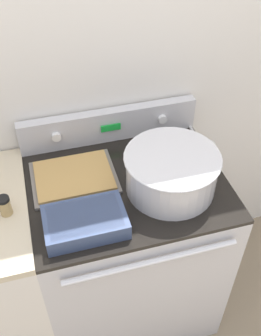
# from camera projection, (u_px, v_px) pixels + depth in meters

# --- Properties ---
(kitchen_wall) EXTENTS (8.00, 0.05, 2.50)m
(kitchen_wall) POSITION_uv_depth(u_px,v_px,m) (104.00, 71.00, 1.66)
(kitchen_wall) COLOR silver
(kitchen_wall) RESTS_ON ground_plane
(stove_range) EXTENTS (0.81, 0.68, 0.93)m
(stove_range) POSITION_uv_depth(u_px,v_px,m) (128.00, 249.00, 1.93)
(stove_range) COLOR #BCBCC1
(stove_range) RESTS_ON ground_plane
(control_panel) EXTENTS (0.81, 0.07, 0.15)m
(control_panel) POSITION_uv_depth(u_px,v_px,m) (109.00, 125.00, 1.78)
(control_panel) COLOR #BCBCC1
(control_panel) RESTS_ON stove_range
(mixing_bowl) EXTENTS (0.38, 0.38, 0.17)m
(mixing_bowl) POSITION_uv_depth(u_px,v_px,m) (171.00, 170.00, 1.53)
(mixing_bowl) COLOR silver
(mixing_bowl) RESTS_ON stove_range
(casserole_dish) EXTENTS (0.30, 0.19, 0.07)m
(casserole_dish) POSITION_uv_depth(u_px,v_px,m) (85.00, 221.00, 1.42)
(casserole_dish) COLOR #38476B
(casserole_dish) RESTS_ON stove_range
(baking_tray) EXTENTS (0.35, 0.27, 0.02)m
(baking_tray) POSITION_uv_depth(u_px,v_px,m) (74.00, 177.00, 1.62)
(baking_tray) COLOR slate
(baking_tray) RESTS_ON stove_range
(ladle) EXTENTS (0.07, 0.33, 0.07)m
(ladle) POSITION_uv_depth(u_px,v_px,m) (207.00, 146.00, 1.73)
(ladle) COLOR #B7B7B7
(ladle) RESTS_ON stove_range
(spice_jar_black_cap) EXTENTS (0.05, 0.05, 0.08)m
(spice_jar_black_cap) POSITION_uv_depth(u_px,v_px,m) (5.00, 206.00, 1.45)
(spice_jar_black_cap) COLOR tan
(spice_jar_black_cap) RESTS_ON side_counter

